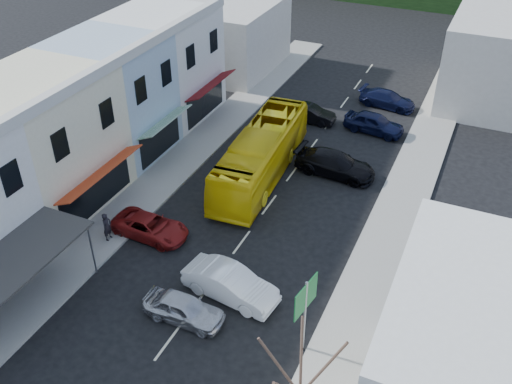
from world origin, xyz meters
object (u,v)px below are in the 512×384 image
object	(u,v)px
bus	(261,156)
car_white	(230,286)
car_red	(150,226)
pedestrian_left	(107,227)
car_silver	(184,308)
direction_sign	(304,317)
traffic_signal	(441,67)

from	to	relation	value
bus	car_white	distance (m)	11.38
car_red	bus	bearing A→B (deg)	-18.67
bus	pedestrian_left	size ratio (longest dim) A/B	6.82
car_silver	pedestrian_left	distance (m)	7.69
car_red	car_white	bearing A→B (deg)	-109.43
direction_sign	car_silver	bearing A→B (deg)	-164.54
car_red	car_silver	bearing A→B (deg)	-131.73
bus	car_white	world-z (taller)	bus
car_red	traffic_signal	size ratio (longest dim) A/B	1.03
car_white	traffic_signal	xyz separation A→B (m)	(5.28, 29.50, 1.53)
bus	traffic_signal	xyz separation A→B (m)	(8.39, 18.59, 0.68)
car_white	direction_sign	bearing A→B (deg)	-103.63
car_red	pedestrian_left	distance (m)	2.38
direction_sign	pedestrian_left	bearing A→B (deg)	177.23
car_silver	traffic_signal	xyz separation A→B (m)	(6.62, 31.79, 1.53)
car_silver	pedestrian_left	xyz separation A→B (m)	(-6.88, 3.41, 0.30)
bus	car_red	size ratio (longest dim) A/B	2.52
car_red	traffic_signal	xyz separation A→B (m)	(11.60, 26.99, 1.53)
car_silver	direction_sign	size ratio (longest dim) A/B	1.06
car_red	direction_sign	bearing A→B (deg)	-109.15
car_white	car_red	bearing A→B (deg)	75.68
traffic_signal	direction_sign	bearing A→B (deg)	77.55
bus	car_silver	xyz separation A→B (m)	(1.77, -13.20, -0.85)
car_silver	car_red	distance (m)	6.92
car_silver	direction_sign	xyz separation A→B (m)	(5.82, 0.57, 1.37)
bus	car_silver	size ratio (longest dim) A/B	2.64
car_red	direction_sign	size ratio (longest dim) A/B	1.11
car_white	pedestrian_left	distance (m)	8.31
car_silver	pedestrian_left	bearing A→B (deg)	63.42
bus	direction_sign	world-z (taller)	direction_sign
direction_sign	bus	bearing A→B (deg)	130.86
car_white	traffic_signal	size ratio (longest dim) A/B	0.99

